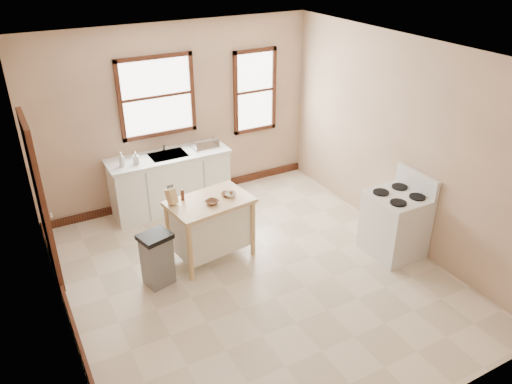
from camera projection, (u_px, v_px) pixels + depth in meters
floor at (255, 276)px, 6.39m from camera, size 5.00×5.00×0.00m
ceiling at (254, 55)px, 5.09m from camera, size 5.00×5.00×0.00m
wall_back at (177, 116)px, 7.68m from camera, size 4.50×0.04×2.80m
wall_left at (49, 228)px, 4.78m from camera, size 0.04×5.00×2.80m
wall_right at (402, 143)px, 6.69m from camera, size 0.04×5.00×2.80m
window_main at (157, 97)px, 7.38m from camera, size 1.17×0.06×1.22m
window_side at (255, 91)px, 8.15m from camera, size 0.77×0.06×1.37m
door_left at (41, 201)px, 5.97m from camera, size 0.06×0.90×2.10m
baseboard_back at (184, 193)px, 8.28m from camera, size 4.50×0.04×0.12m
baseboard_left at (76, 332)px, 5.42m from camera, size 0.04×5.00×0.12m
sink_counter at (170, 182)px, 7.76m from camera, size 1.86×0.62×0.92m
faucet at (163, 144)px, 7.63m from camera, size 0.03×0.03×0.22m
soap_bottle_a at (121, 159)px, 7.13m from camera, size 0.09×0.09×0.22m
soap_bottle_b at (136, 158)px, 7.22m from camera, size 0.11×0.11×0.19m
dish_rack at (205, 144)px, 7.80m from camera, size 0.48×0.40×0.10m
kitchen_island at (211, 229)px, 6.59m from camera, size 1.14×0.81×0.86m
knife_block at (172, 197)px, 6.26m from camera, size 0.13×0.13×0.20m
pepper_grinder at (182, 195)px, 6.36m from camera, size 0.05×0.05×0.15m
bowl_a at (212, 202)px, 6.30m from camera, size 0.22×0.22×0.04m
bowl_b at (227, 194)px, 6.49m from camera, size 0.21×0.21×0.04m
bowl_c at (231, 195)px, 6.48m from camera, size 0.17×0.17×0.05m
trash_bin at (157, 259)px, 6.11m from camera, size 0.43×0.39×0.71m
gas_stove at (396, 215)px, 6.62m from camera, size 0.71×0.71×1.15m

